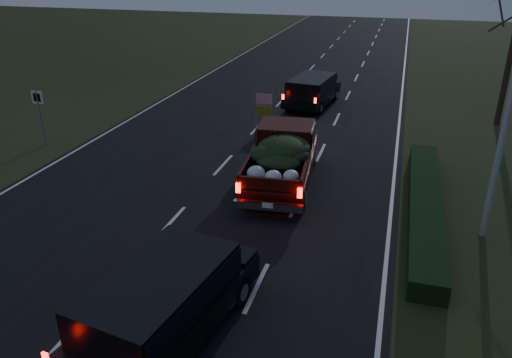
% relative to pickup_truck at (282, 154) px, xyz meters
% --- Properties ---
extents(ground, '(120.00, 120.00, 0.00)m').
position_rel_pickup_truck_xyz_m(ground, '(-2.68, -4.09, -1.12)').
color(ground, black).
rests_on(ground, ground).
extents(road_asphalt, '(14.00, 120.00, 0.02)m').
position_rel_pickup_truck_xyz_m(road_asphalt, '(-2.68, -4.09, -1.11)').
color(road_asphalt, black).
rests_on(road_asphalt, ground).
extents(hedge_row, '(1.00, 10.00, 0.60)m').
position_rel_pickup_truck_xyz_m(hedge_row, '(5.12, -1.09, -0.82)').
color(hedge_row, black).
rests_on(hedge_row, ground).
extents(route_sign, '(0.55, 0.08, 2.50)m').
position_rel_pickup_truck_xyz_m(route_sign, '(-11.18, 0.91, 0.54)').
color(route_sign, gray).
rests_on(route_sign, ground).
extents(pickup_truck, '(2.69, 5.89, 3.00)m').
position_rel_pickup_truck_xyz_m(pickup_truck, '(0.00, 0.00, 0.00)').
color(pickup_truck, '#3D0F08').
rests_on(pickup_truck, ground).
extents(lead_suv, '(2.58, 4.97, 1.37)m').
position_rel_pickup_truck_xyz_m(lead_suv, '(-0.80, 10.51, -0.09)').
color(lead_suv, black).
rests_on(lead_suv, ground).
extents(rear_suv, '(2.89, 5.31, 1.45)m').
position_rel_pickup_truck_xyz_m(rear_suv, '(-0.50, -8.92, -0.03)').
color(rear_suv, black).
rests_on(rear_suv, ground).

